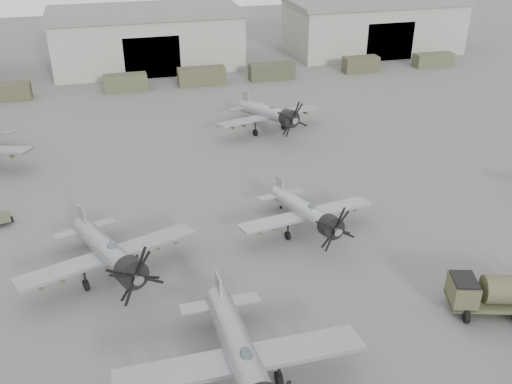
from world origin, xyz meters
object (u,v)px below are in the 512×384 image
aircraft_mid_2 (308,213)px  fuel_tanker (503,292)px  aircraft_far_1 (271,114)px  aircraft_near_1 (243,359)px  aircraft_mid_1 (110,253)px

aircraft_mid_2 → fuel_tanker: aircraft_mid_2 is taller
aircraft_mid_2 → aircraft_far_1: 22.01m
aircraft_far_1 → fuel_tanker: (5.47, -33.83, -0.76)m
aircraft_near_1 → aircraft_mid_1: bearing=117.1°
aircraft_mid_1 → fuel_tanker: 26.05m
aircraft_near_1 → aircraft_mid_1: (-6.30, 12.29, -0.16)m
fuel_tanker → aircraft_mid_1: bearing=175.1°
aircraft_mid_2 → fuel_tanker: size_ratio=1.55×
aircraft_near_1 → aircraft_mid_2: bearing=58.3°
aircraft_mid_1 → aircraft_mid_2: bearing=-10.7°
aircraft_far_1 → fuel_tanker: aircraft_far_1 is taller
aircraft_mid_1 → aircraft_far_1: 30.26m
aircraft_mid_1 → aircraft_far_1: size_ratio=1.00×
aircraft_near_1 → aircraft_mid_2: size_ratio=1.20×
aircraft_mid_2 → aircraft_near_1: bearing=-130.6°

